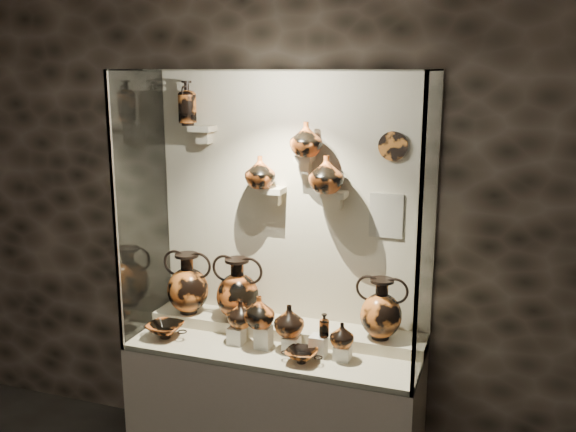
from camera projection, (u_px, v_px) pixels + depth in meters
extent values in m
cube|color=black|center=(293.00, 205.00, 3.86)|extent=(5.00, 0.02, 3.20)
cube|color=beige|center=(275.00, 412.00, 3.83)|extent=(1.70, 0.60, 0.80)
cube|color=#C2B496|center=(275.00, 347.00, 3.74)|extent=(1.68, 0.58, 0.03)
cube|color=#C2B496|center=(285.00, 330.00, 3.89)|extent=(1.70, 0.25, 0.10)
cube|color=beige|center=(293.00, 205.00, 3.85)|extent=(1.70, 0.03, 1.60)
cube|color=white|center=(254.00, 229.00, 3.29)|extent=(1.70, 0.01, 1.60)
cube|color=white|center=(142.00, 206.00, 3.84)|extent=(0.01, 0.60, 1.60)
cube|color=white|center=(428.00, 229.00, 3.29)|extent=(0.01, 0.60, 1.60)
cube|color=white|center=(273.00, 70.00, 3.38)|extent=(1.70, 0.60, 0.01)
cube|color=gray|center=(115.00, 216.00, 3.57)|extent=(0.02, 0.02, 1.60)
cube|color=gray|center=(419.00, 243.00, 3.03)|extent=(0.02, 0.02, 1.60)
cube|color=silver|center=(237.00, 335.00, 3.75)|extent=(0.09, 0.09, 0.10)
cube|color=silver|center=(264.00, 337.00, 3.69)|extent=(0.09, 0.09, 0.13)
cube|color=silver|center=(291.00, 344.00, 3.64)|extent=(0.09, 0.09, 0.09)
cube|color=silver|center=(318.00, 346.00, 3.59)|extent=(0.09, 0.09, 0.12)
cube|color=silver|center=(343.00, 352.00, 3.55)|extent=(0.09, 0.09, 0.08)
cube|color=beige|center=(203.00, 128.00, 3.86)|extent=(0.14, 0.12, 0.04)
cube|color=beige|center=(273.00, 190.00, 3.79)|extent=(0.14, 0.12, 0.04)
cube|color=beige|center=(305.00, 158.00, 3.68)|extent=(0.10, 0.12, 0.04)
cube|color=beige|center=(335.00, 194.00, 3.67)|extent=(0.14, 0.12, 0.04)
imported|color=#C16125|center=(241.00, 314.00, 3.73)|extent=(0.16, 0.16, 0.16)
imported|color=#B75420|center=(259.00, 311.00, 3.65)|extent=(0.21, 0.21, 0.19)
imported|color=#C16125|center=(289.00, 320.00, 3.63)|extent=(0.18, 0.18, 0.18)
imported|color=#C16125|center=(342.00, 335.00, 3.51)|extent=(0.15, 0.15, 0.14)
imported|color=#B75420|center=(260.00, 172.00, 3.75)|extent=(0.20, 0.20, 0.19)
imported|color=#B75420|center=(306.00, 139.00, 3.61)|extent=(0.21, 0.21, 0.20)
imported|color=#B75420|center=(326.00, 174.00, 3.61)|extent=(0.24, 0.24, 0.21)
cylinder|color=#BA6724|center=(393.00, 146.00, 3.55)|extent=(0.16, 0.02, 0.16)
cube|color=beige|center=(386.00, 216.00, 3.65)|extent=(0.19, 0.01, 0.26)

